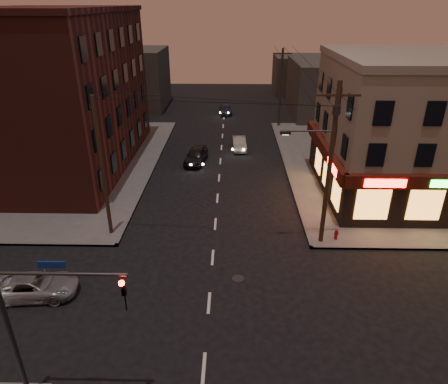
{
  "coord_description": "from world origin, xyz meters",
  "views": [
    {
      "loc": [
        1.1,
        -15.9,
        13.89
      ],
      "look_at": [
        0.63,
        6.45,
        3.2
      ],
      "focal_mm": 32.0,
      "sensor_mm": 36.0,
      "label": 1
    }
  ],
  "objects_px": {
    "suv_cross": "(34,286)",
    "sedan_mid": "(239,144)",
    "sedan_near": "(196,155)",
    "sedan_far": "(225,109)",
    "fire_hydrant": "(336,234)"
  },
  "relations": [
    {
      "from": "suv_cross",
      "to": "sedan_far",
      "type": "distance_m",
      "value": 38.76
    },
    {
      "from": "sedan_near",
      "to": "fire_hydrant",
      "type": "bearing_deg",
      "value": -46.17
    },
    {
      "from": "sedan_far",
      "to": "fire_hydrant",
      "type": "height_order",
      "value": "sedan_far"
    },
    {
      "from": "suv_cross",
      "to": "sedan_mid",
      "type": "bearing_deg",
      "value": -30.44
    },
    {
      "from": "sedan_near",
      "to": "sedan_far",
      "type": "relative_size",
      "value": 1.07
    },
    {
      "from": "sedan_near",
      "to": "sedan_mid",
      "type": "xyz_separation_m",
      "value": [
        4.14,
        3.91,
        -0.11
      ]
    },
    {
      "from": "sedan_near",
      "to": "sedan_mid",
      "type": "distance_m",
      "value": 5.69
    },
    {
      "from": "sedan_near",
      "to": "sedan_far",
      "type": "bearing_deg",
      "value": 89.62
    },
    {
      "from": "sedan_near",
      "to": "fire_hydrant",
      "type": "relative_size",
      "value": 6.25
    },
    {
      "from": "suv_cross",
      "to": "sedan_mid",
      "type": "xyz_separation_m",
      "value": [
        10.93,
        23.1,
        0.02
      ]
    },
    {
      "from": "sedan_near",
      "to": "sedan_mid",
      "type": "relative_size",
      "value": 1.14
    },
    {
      "from": "sedan_mid",
      "to": "sedan_far",
      "type": "bearing_deg",
      "value": 92.7
    },
    {
      "from": "sedan_mid",
      "to": "sedan_far",
      "type": "distance_m",
      "value": 14.64
    },
    {
      "from": "suv_cross",
      "to": "sedan_far",
      "type": "height_order",
      "value": "suv_cross"
    },
    {
      "from": "sedan_near",
      "to": "suv_cross",
      "type": "bearing_deg",
      "value": -102.28
    }
  ]
}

